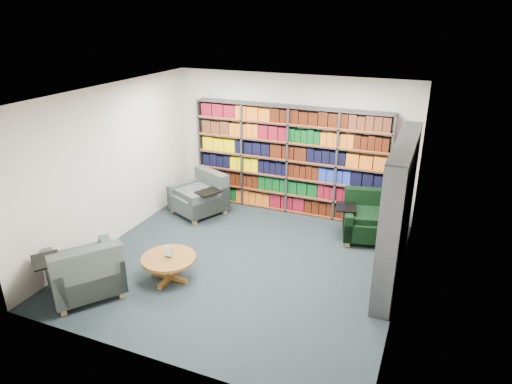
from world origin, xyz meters
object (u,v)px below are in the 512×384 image
at_px(chair_teal_left, 202,197).
at_px(chair_teal_front, 86,274).
at_px(chair_green_right, 369,219).
at_px(coffee_table, 169,262).

bearing_deg(chair_teal_left, chair_teal_front, -91.93).
bearing_deg(chair_teal_left, chair_green_right, 3.61).
bearing_deg(chair_teal_front, coffee_table, 43.13).
height_order(chair_teal_left, coffee_table, chair_teal_left).
distance_m(chair_teal_left, coffee_table, 2.59).
bearing_deg(chair_green_right, chair_teal_left, -176.39).
bearing_deg(coffee_table, chair_teal_front, -136.87).
xyz_separation_m(chair_teal_front, coffee_table, (0.89, 0.83, -0.04)).
height_order(chair_teal_left, chair_teal_front, chair_teal_front).
relative_size(chair_teal_left, chair_teal_front, 0.91).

